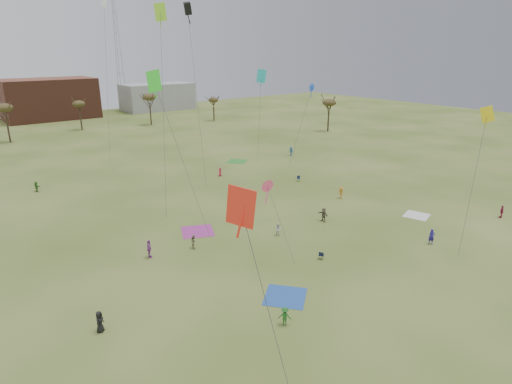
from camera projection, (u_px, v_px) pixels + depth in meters
ground at (336, 280)px, 39.42m from camera, size 260.00×260.00×0.00m
flyer_near_center at (285, 316)px, 32.77m from camera, size 1.10×1.13×1.55m
flyer_near_right at (432, 237)px, 46.41m from camera, size 0.76×0.75×1.76m
spectator_fore_a at (502, 212)px, 53.77m from camera, size 1.00×0.89×1.63m
spectator_fore_b at (194, 241)px, 45.51m from camera, size 0.80×0.91×1.56m
spectator_fore_c at (324, 215)px, 52.67m from camera, size 0.58×1.62×1.73m
flyer_mid_a at (100, 322)px, 31.97m from camera, size 0.99×0.98×1.73m
flyer_mid_b at (341, 193)px, 60.72m from camera, size 1.03×1.29×1.74m
spectator_mid_d at (149, 249)px, 43.35m from camera, size 0.76×1.23×1.95m
spectator_mid_e at (279, 230)px, 48.58m from camera, size 0.90×0.82×1.50m
flyer_far_a at (36, 187)px, 63.69m from camera, size 0.83×1.50×1.54m
flyer_far_b at (220, 172)px, 71.45m from camera, size 0.86×0.82×1.49m
flyer_far_c at (291, 151)px, 85.29m from camera, size 0.84×1.23×1.75m
blanket_blue at (285, 297)px, 36.75m from camera, size 4.89×4.89×0.03m
blanket_cream at (417, 216)px, 54.66m from camera, size 3.63×3.63×0.03m
blanket_plum at (198, 231)px, 49.91m from camera, size 4.81×4.81×0.03m
blanket_olive at (237, 161)px, 81.00m from camera, size 4.70×4.70×0.03m
camp_chair_center at (321, 257)px, 43.30m from camera, size 0.73×0.71×0.87m
camp_chair_right at (298, 180)px, 68.86m from camera, size 0.74×0.73×0.87m
kites_aloft at (170, 39)px, 58.20m from camera, size 47.57×66.83×27.80m
tree_line at (59, 112)px, 94.07m from camera, size 117.44×49.32×8.91m
building_brick at (49, 99)px, 129.33m from camera, size 26.00×16.00×12.00m
building_grey at (158, 97)px, 148.99m from camera, size 24.00×12.00×9.00m
radio_tower at (118, 53)px, 143.55m from camera, size 1.51×1.72×41.00m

